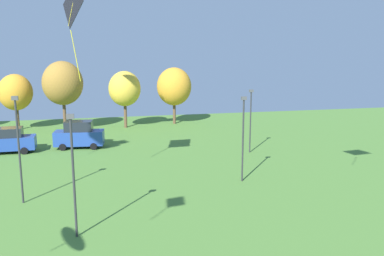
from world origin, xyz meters
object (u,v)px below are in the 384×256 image
Objects in this scene: light_post_2 at (73,169)px; light_post_0 at (251,117)px; light_post_1 at (19,144)px; treeline_tree_4 at (174,87)px; light_post_3 at (243,134)px; parked_car_second_from_left at (7,141)px; parked_car_third_from_left at (79,135)px; treeline_tree_3 at (125,89)px; treeline_tree_1 at (16,92)px; kite_flying_7 at (73,6)px; treeline_tree_2 at (63,83)px.

light_post_0 is at bearing 44.06° from light_post_2.
light_post_1 is 28.43m from treeline_tree_4.
parked_car_second_from_left is at bearing 145.28° from light_post_3.
light_post_2 is at bearing -81.67° from parked_car_third_from_left.
light_post_0 reaches higher than parked_car_second_from_left.
treeline_tree_3 is (5.00, 9.57, 3.39)m from parked_car_third_from_left.
parked_car_third_from_left is at bearing 131.96° from light_post_3.
treeline_tree_4 reaches higher than light_post_0.
parked_car_third_from_left is at bearing -56.19° from treeline_tree_1.
treeline_tree_3 is (-6.64, 22.51, 1.24)m from light_post_3.
parked_car_second_from_left is 22.01m from light_post_0.
parked_car_third_from_left is at bearing 93.04° from kite_flying_7.
light_post_3 is (-3.51, -7.65, 0.16)m from light_post_0.
parked_car_third_from_left is 0.72× the size of light_post_1.
light_post_2 is 0.78× the size of treeline_tree_2.
treeline_tree_2 is 7.01m from treeline_tree_3.
treeline_tree_2 is at bearing -176.58° from treeline_tree_3.
treeline_tree_4 is at bearing 70.65° from light_post_2.
parked_car_third_from_left is 19.52m from light_post_2.
kite_flying_7 is 16.98m from parked_car_second_from_left.
treeline_tree_3 is (-10.15, 14.86, 1.40)m from light_post_0.
parked_car_third_from_left is 17.53m from light_post_3.
parked_car_second_from_left is at bearing -138.00° from treeline_tree_3.
parked_car_second_from_left is 20.17m from light_post_2.
parked_car_third_from_left is at bearing -77.97° from treeline_tree_2.
light_post_3 is 0.89× the size of treeline_tree_3.
kite_flying_7 is 0.96× the size of treeline_tree_3.
light_post_1 is at bearing -176.13° from light_post_3.
treeline_tree_2 reaches higher than treeline_tree_3.
light_post_3 is at bearing 3.87° from light_post_1.
parked_car_third_from_left is (-0.63, 11.78, -10.62)m from kite_flying_7.
light_post_1 is (-17.95, -8.62, 0.41)m from light_post_0.
light_post_1 is 0.82× the size of treeline_tree_2.
light_post_1 is at bearing -119.51° from treeline_tree_4.
kite_flying_7 is 13.94m from light_post_3.
treeline_tree_2 reaches higher than treeline_tree_1.
light_post_2 is 0.88× the size of treeline_tree_4.
treeline_tree_2 reaches higher than treeline_tree_4.
parked_car_second_from_left is 11.46m from treeline_tree_2.
parked_car_second_from_left is 0.72× the size of treeline_tree_3.
parked_car_third_from_left is 10.26m from treeline_tree_2.
kite_flying_7 is 1.13× the size of light_post_0.
treeline_tree_1 is at bearing 104.68° from light_post_2.
light_post_0 is 20.25m from light_post_2.
parked_car_third_from_left is 0.73× the size of treeline_tree_1.
light_post_1 is at bearing -92.11° from treeline_tree_2.
treeline_tree_4 is (10.57, 22.59, -7.19)m from kite_flying_7.
parked_car_third_from_left is at bearing 78.62° from light_post_1.
treeline_tree_4 is (10.60, 30.19, 1.19)m from light_post_2.
light_post_2 reaches higher than parked_car_third_from_left.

